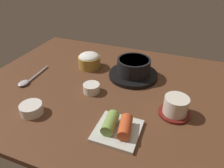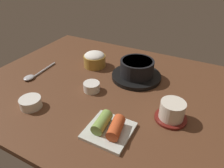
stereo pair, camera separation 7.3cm
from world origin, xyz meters
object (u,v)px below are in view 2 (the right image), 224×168
(stone_pot, at_px, (137,70))
(spoon, at_px, (34,75))
(kimchi_plate, at_px, (109,128))
(banchan_cup_center, at_px, (92,87))
(side_bowl_near, at_px, (31,102))
(tea_cup_with_saucer, at_px, (172,111))
(rice_bowl, at_px, (95,59))

(stone_pot, height_order, spoon, stone_pot)
(stone_pot, xyz_separation_m, spoon, (-0.37, -0.19, -0.03))
(kimchi_plate, height_order, spoon, kimchi_plate)
(banchan_cup_center, bearing_deg, kimchi_plate, -44.64)
(stone_pot, xyz_separation_m, side_bowl_near, (-0.24, -0.33, -0.02))
(stone_pot, bearing_deg, tea_cup_with_saucer, -43.88)
(banchan_cup_center, height_order, side_bowl_near, same)
(stone_pot, distance_m, banchan_cup_center, 0.20)
(kimchi_plate, relative_size, side_bowl_near, 1.79)
(banchan_cup_center, bearing_deg, side_bowl_near, -126.14)
(rice_bowl, height_order, banchan_cup_center, rice_bowl)
(side_bowl_near, relative_size, spoon, 0.40)
(rice_bowl, xyz_separation_m, tea_cup_with_saucer, (0.39, -0.19, -0.00))
(stone_pot, relative_size, side_bowl_near, 2.82)
(banchan_cup_center, bearing_deg, spoon, -174.38)
(stone_pot, height_order, tea_cup_with_saucer, stone_pot)
(stone_pot, xyz_separation_m, tea_cup_with_saucer, (0.18, -0.18, -0.00))
(tea_cup_with_saucer, distance_m, side_bowl_near, 0.45)
(tea_cup_with_saucer, bearing_deg, kimchi_plate, -136.42)
(kimchi_plate, bearing_deg, tea_cup_with_saucer, 43.58)
(rice_bowl, height_order, kimchi_plate, rice_bowl)
(stone_pot, distance_m, tea_cup_with_saucer, 0.26)
(spoon, bearing_deg, rice_bowl, 48.40)
(tea_cup_with_saucer, bearing_deg, side_bowl_near, -159.85)
(tea_cup_with_saucer, height_order, kimchi_plate, tea_cup_with_saucer)
(rice_bowl, distance_m, side_bowl_near, 0.34)
(kimchi_plate, xyz_separation_m, side_bowl_near, (-0.28, -0.02, 0.00))
(banchan_cup_center, xyz_separation_m, spoon, (-0.26, -0.03, -0.01))
(banchan_cup_center, bearing_deg, rice_bowl, 118.31)
(stone_pot, distance_m, rice_bowl, 0.20)
(side_bowl_near, bearing_deg, kimchi_plate, 4.09)
(banchan_cup_center, relative_size, spoon, 0.34)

